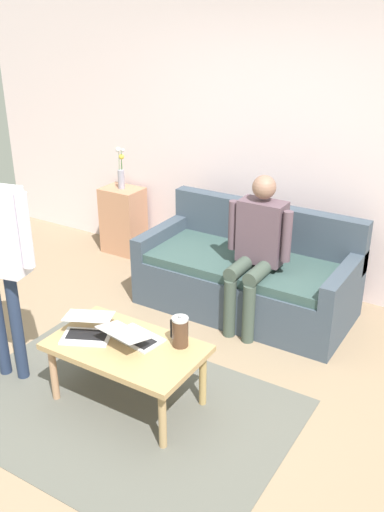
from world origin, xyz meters
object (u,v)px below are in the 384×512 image
(laptop_left, at_px, (133,336))
(person_seated, at_px, (257,244))
(couch, at_px, (248,276))
(french_press, at_px, (180,331))
(flower_vase, at_px, (121,172))
(side_shelf, at_px, (123,220))
(laptop_center, at_px, (87,329))
(coffee_table, at_px, (126,352))

(laptop_left, distance_m, person_seated, 1.37)
(couch, relative_size, french_press, 7.79)
(laptop_left, xyz_separation_m, french_press, (-0.29, -0.13, 0.06))
(french_press, distance_m, flower_vase, 2.68)
(side_shelf, bearing_deg, french_press, 135.96)
(side_shelf, relative_size, person_seated, 0.56)
(side_shelf, bearing_deg, laptop_left, 129.36)
(laptop_center, bearing_deg, couch, -103.36)
(couch, distance_m, person_seated, 0.51)
(french_press, height_order, side_shelf, side_shelf)
(laptop_left, xyz_separation_m, laptop_center, (0.31, 0.10, 0.00))
(french_press, bearing_deg, laptop_left, 23.64)
(coffee_table, bearing_deg, side_shelf, -51.69)
(coffee_table, height_order, laptop_center, laptop_center)
(french_press, bearing_deg, couch, -81.73)
(couch, bearing_deg, french_press, 98.27)
(side_shelf, bearing_deg, flower_vase, -69.74)
(side_shelf, distance_m, person_seated, 2.02)
(laptop_left, height_order, person_seated, person_seated)
(french_press, bearing_deg, flower_vase, -44.07)
(side_shelf, height_order, flower_vase, flower_vase)
(laptop_left, relative_size, side_shelf, 0.53)
(laptop_center, xyz_separation_m, french_press, (-0.60, -0.22, 0.06))
(french_press, relative_size, flower_vase, 0.54)
(coffee_table, xyz_separation_m, laptop_left, (-0.02, -0.06, 0.10))
(french_press, xyz_separation_m, flower_vase, (1.91, -1.85, 0.33))
(person_seated, bearing_deg, laptop_left, 79.10)
(coffee_table, distance_m, laptop_left, 0.11)
(laptop_left, xyz_separation_m, person_seated, (-0.26, -1.33, 0.23))
(laptop_left, bearing_deg, person_seated, -100.90)
(flower_vase, bearing_deg, laptop_left, 129.34)
(laptop_center, distance_m, french_press, 0.64)
(side_shelf, height_order, person_seated, person_seated)
(couch, xyz_separation_m, french_press, (-0.21, 1.43, 0.25))
(french_press, xyz_separation_m, side_shelf, (1.91, -1.85, -0.20))
(flower_vase, bearing_deg, french_press, 135.93)
(couch, xyz_separation_m, laptop_left, (0.08, 1.55, 0.19))
(french_press, distance_m, side_shelf, 2.66)
(coffee_table, xyz_separation_m, flower_vase, (1.60, -2.03, 0.48))
(laptop_center, distance_m, side_shelf, 2.45)
(couch, distance_m, laptop_center, 1.71)
(laptop_center, bearing_deg, person_seated, -111.64)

